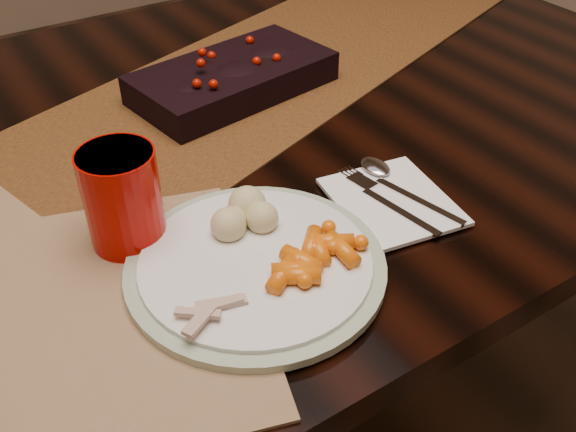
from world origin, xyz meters
TOP-DOWN VIEW (x-y plane):
  - dining_table at (0.00, 0.00)m, footprint 1.80×1.00m
  - table_runner at (0.05, 0.05)m, footprint 1.75×0.91m
  - centerpiece at (0.14, 0.07)m, footprint 0.33×0.21m
  - placemat_main at (-0.29, -0.25)m, footprint 0.57×0.48m
  - dinner_plate at (-0.04, -0.31)m, footprint 0.34×0.34m
  - baby_carrots at (0.00, -0.34)m, footprint 0.11×0.09m
  - mashed_potatoes at (-0.02, -0.25)m, footprint 0.08×0.07m
  - turkey_shreds at (-0.12, -0.35)m, footprint 0.08×0.07m
  - napkin at (0.16, -0.30)m, footprint 0.16×0.18m
  - fork at (0.15, -0.30)m, footprint 0.04×0.15m
  - spoon at (0.18, -0.29)m, footprint 0.07×0.16m
  - red_cup at (-0.14, -0.18)m, footprint 0.10×0.10m

SIDE VIEW (x-z plane):
  - dining_table at x=0.00m, z-range 0.00..0.75m
  - table_runner at x=0.05m, z-range 0.75..0.75m
  - placemat_main at x=-0.29m, z-range 0.75..0.75m
  - napkin at x=0.16m, z-range 0.75..0.76m
  - fork at x=0.15m, z-range 0.76..0.76m
  - spoon at x=0.18m, z-range 0.76..0.76m
  - dinner_plate at x=-0.04m, z-range 0.75..0.77m
  - turkey_shreds at x=-0.12m, z-range 0.77..0.79m
  - baby_carrots at x=0.00m, z-range 0.77..0.79m
  - centerpiece at x=0.14m, z-range 0.75..0.82m
  - mashed_potatoes at x=-0.02m, z-range 0.77..0.81m
  - red_cup at x=-0.14m, z-range 0.75..0.87m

